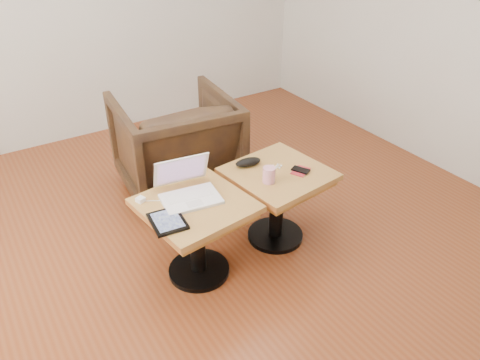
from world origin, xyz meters
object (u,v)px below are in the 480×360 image
striped_cup (269,175)px  armchair (176,145)px  side_table_left (196,221)px  laptop (188,189)px  side_table_right (277,189)px

striped_cup → armchair: (-0.15, 0.98, -0.18)m
side_table_left → laptop: bearing=82.8°
laptop → armchair: armchair is taller
laptop → striped_cup: bearing=-6.7°
side_table_right → armchair: bearing=99.6°
side_table_right → laptop: size_ratio=1.75×
laptop → striped_cup: laptop is taller
side_table_right → side_table_left: bearing=175.4°
side_table_left → laptop: 0.19m
side_table_left → striped_cup: striped_cup is taller
laptop → striped_cup: size_ratio=3.71×
striped_cup → laptop: bearing=165.2°
side_table_left → side_table_right: bearing=-4.8°
side_table_right → laptop: bearing=167.5°
side_table_right → laptop: laptop is taller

